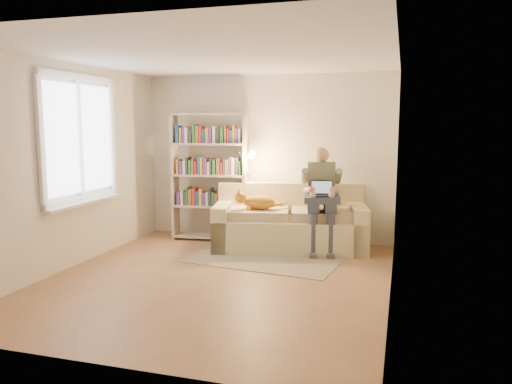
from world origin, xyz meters
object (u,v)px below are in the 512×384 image
(person, at_px, (321,193))
(sofa, at_px, (290,225))
(bookshelf, at_px, (210,170))
(cat, at_px, (253,202))
(laptop, at_px, (322,192))

(person, bearing_deg, sofa, 160.14)
(person, xyz_separation_m, bookshelf, (-1.80, 0.22, 0.26))
(cat, relative_size, bookshelf, 0.34)
(cat, distance_m, bookshelf, 1.01)
(person, distance_m, cat, 1.00)
(cat, bearing_deg, laptop, -8.33)
(cat, relative_size, laptop, 1.91)
(sofa, distance_m, person, 0.70)
(cat, xyz_separation_m, bookshelf, (-0.84, 0.40, 0.40))
(sofa, bearing_deg, bookshelf, 161.41)
(sofa, xyz_separation_m, person, (0.47, -0.07, 0.52))
(laptop, xyz_separation_m, bookshelf, (-1.83, 0.34, 0.23))
(sofa, relative_size, cat, 3.42)
(person, height_order, cat, person)
(person, bearing_deg, laptop, -90.73)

